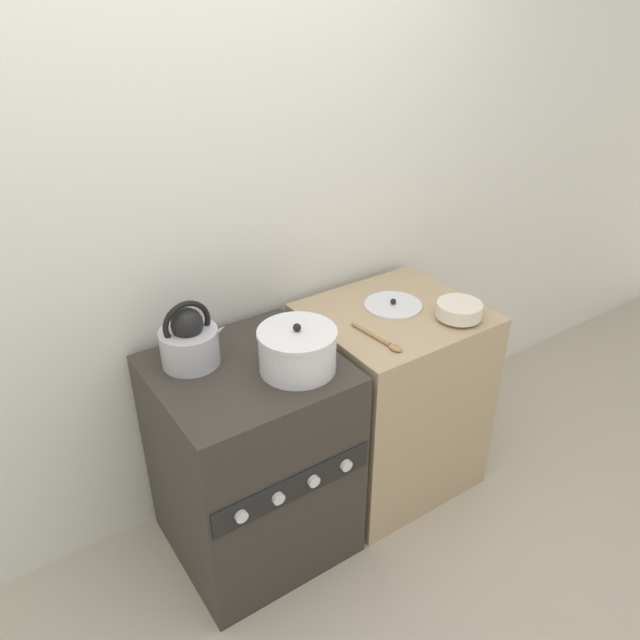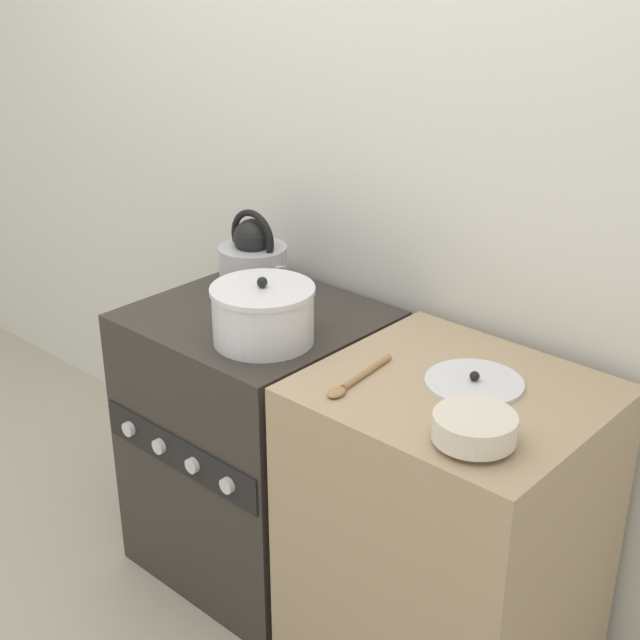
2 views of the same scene
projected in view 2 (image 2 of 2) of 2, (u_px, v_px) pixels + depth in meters
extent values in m
plane|color=#B2A893|center=(191.00, 603.00, 2.66)|extent=(12.00, 12.00, 0.00)
cube|color=silver|center=(343.00, 149.00, 2.60)|extent=(7.00, 0.06, 2.50)
cube|color=#332D28|center=(260.00, 441.00, 2.69)|extent=(0.64, 0.61, 0.85)
cube|color=black|center=(179.00, 454.00, 2.44)|extent=(0.62, 0.01, 0.11)
cylinder|color=silver|center=(129.00, 429.00, 2.56)|extent=(0.04, 0.02, 0.04)
cylinder|color=silver|center=(159.00, 446.00, 2.48)|extent=(0.04, 0.02, 0.04)
cylinder|color=silver|center=(192.00, 465.00, 2.39)|extent=(0.04, 0.02, 0.04)
cylinder|color=silver|center=(227.00, 485.00, 2.31)|extent=(0.04, 0.02, 0.04)
cube|color=tan|center=(447.00, 535.00, 2.27)|extent=(0.67, 0.61, 0.86)
cylinder|color=#B2B2B7|center=(253.00, 267.00, 2.67)|extent=(0.20, 0.20, 0.13)
sphere|color=black|center=(252.00, 238.00, 2.63)|extent=(0.11, 0.11, 0.11)
torus|color=black|center=(252.00, 238.00, 2.63)|extent=(0.17, 0.02, 0.17)
cone|color=#B2B2B7|center=(276.00, 269.00, 2.60)|extent=(0.10, 0.05, 0.08)
cylinder|color=silver|center=(263.00, 317.00, 2.33)|extent=(0.27, 0.27, 0.14)
cylinder|color=silver|center=(262.00, 290.00, 2.29)|extent=(0.27, 0.27, 0.01)
sphere|color=black|center=(262.00, 282.00, 2.29)|extent=(0.03, 0.03, 0.03)
cylinder|color=beige|center=(473.00, 441.00, 1.87)|extent=(0.08, 0.08, 0.01)
cylinder|color=beige|center=(475.00, 427.00, 1.85)|extent=(0.18, 0.18, 0.06)
cylinder|color=silver|center=(474.00, 382.00, 2.11)|extent=(0.24, 0.24, 0.01)
sphere|color=black|center=(475.00, 376.00, 2.10)|extent=(0.02, 0.02, 0.02)
cylinder|color=#A37A4C|center=(367.00, 372.00, 2.15)|extent=(0.04, 0.20, 0.02)
ellipsoid|color=#A37A4C|center=(336.00, 392.00, 2.06)|extent=(0.04, 0.06, 0.02)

